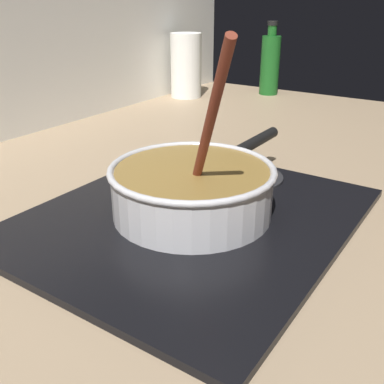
# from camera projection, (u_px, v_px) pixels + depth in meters

# --- Properties ---
(ground) EXTENTS (2.40, 1.60, 0.04)m
(ground) POSITION_uv_depth(u_px,v_px,m) (238.00, 280.00, 0.64)
(ground) COLOR #9E8466
(hob_plate) EXTENTS (0.56, 0.48, 0.01)m
(hob_plate) POSITION_uv_depth(u_px,v_px,m) (192.00, 217.00, 0.76)
(hob_plate) COLOR black
(hob_plate) RESTS_ON ground
(burner_ring) EXTENTS (0.19, 0.19, 0.01)m
(burner_ring) POSITION_uv_depth(u_px,v_px,m) (192.00, 211.00, 0.75)
(burner_ring) COLOR #592D0C
(burner_ring) RESTS_ON hob_plate
(spare_burner) EXTENTS (0.15, 0.15, 0.01)m
(spare_burner) POSITION_uv_depth(u_px,v_px,m) (245.00, 177.00, 0.90)
(spare_burner) COLOR #262628
(spare_burner) RESTS_ON hob_plate
(cooking_pan) EXTENTS (0.44, 0.27, 0.30)m
(cooking_pan) POSITION_uv_depth(u_px,v_px,m) (193.00, 189.00, 0.74)
(cooking_pan) COLOR silver
(cooking_pan) RESTS_ON hob_plate
(paper_towel_roll) EXTENTS (0.11, 0.11, 0.22)m
(paper_towel_roll) POSITION_uv_depth(u_px,v_px,m) (186.00, 66.00, 1.61)
(paper_towel_roll) COLOR white
(paper_towel_roll) RESTS_ON ground
(oil_bottle) EXTENTS (0.07, 0.07, 0.26)m
(oil_bottle) POSITION_uv_depth(u_px,v_px,m) (270.00, 64.00, 1.66)
(oil_bottle) COLOR #19591E
(oil_bottle) RESTS_ON ground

